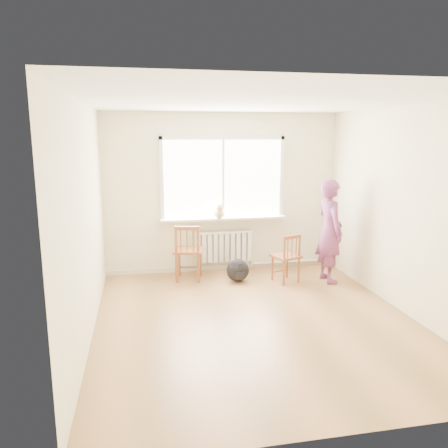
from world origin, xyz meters
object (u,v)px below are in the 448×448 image
chair_right (287,258)px  cat (219,212)px  person (330,231)px  backpack (238,270)px  chair_left (188,253)px

chair_right → cat: size_ratio=1.89×
person → cat: bearing=62.9°
chair_right → backpack: chair_right is taller
chair_right → person: (0.67, -0.07, 0.42)m
backpack → person: bearing=-10.0°
person → cat: 1.84m
backpack → chair_right: bearing=-13.5°
chair_left → backpack: size_ratio=2.52×
chair_left → cat: (0.56, 0.31, 0.60)m
chair_left → person: bearing=-179.3°
person → cat: (-1.65, 0.76, 0.24)m
chair_right → person: bearing=155.0°
cat → backpack: size_ratio=1.14×
chair_right → backpack: (-0.77, 0.18, -0.22)m
chair_left → cat: bearing=-138.7°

